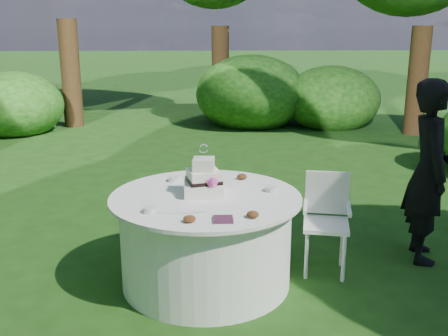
{
  "coord_description": "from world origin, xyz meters",
  "views": [
    {
      "loc": [
        -0.01,
        -4.04,
        2.11
      ],
      "look_at": [
        0.15,
        0.0,
        1.0
      ],
      "focal_mm": 42.0,
      "sensor_mm": 36.0,
      "label": 1
    }
  ],
  "objects_px": {
    "cake": "(204,181)",
    "table": "(206,239)",
    "napkins": "(223,219)",
    "guest": "(429,172)",
    "chair": "(326,214)"
  },
  "relations": [
    {
      "from": "cake",
      "to": "table",
      "type": "bearing_deg",
      "value": -72.05
    },
    {
      "from": "table",
      "to": "cake",
      "type": "distance_m",
      "value": 0.5
    },
    {
      "from": "napkins",
      "to": "guest",
      "type": "height_order",
      "value": "guest"
    },
    {
      "from": "table",
      "to": "cake",
      "type": "bearing_deg",
      "value": 107.95
    },
    {
      "from": "napkins",
      "to": "table",
      "type": "bearing_deg",
      "value": 102.11
    },
    {
      "from": "guest",
      "to": "table",
      "type": "relative_size",
      "value": 1.07
    },
    {
      "from": "table",
      "to": "chair",
      "type": "relative_size",
      "value": 1.79
    },
    {
      "from": "napkins",
      "to": "table",
      "type": "height_order",
      "value": "napkins"
    },
    {
      "from": "napkins",
      "to": "cake",
      "type": "relative_size",
      "value": 0.33
    },
    {
      "from": "napkins",
      "to": "chair",
      "type": "distance_m",
      "value": 1.24
    },
    {
      "from": "table",
      "to": "napkins",
      "type": "bearing_deg",
      "value": -77.89
    },
    {
      "from": "guest",
      "to": "cake",
      "type": "relative_size",
      "value": 3.91
    },
    {
      "from": "guest",
      "to": "chair",
      "type": "xyz_separation_m",
      "value": [
        -0.96,
        -0.2,
        -0.32
      ]
    },
    {
      "from": "chair",
      "to": "table",
      "type": "bearing_deg",
      "value": -168.66
    },
    {
      "from": "cake",
      "to": "chair",
      "type": "relative_size",
      "value": 0.49
    }
  ]
}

